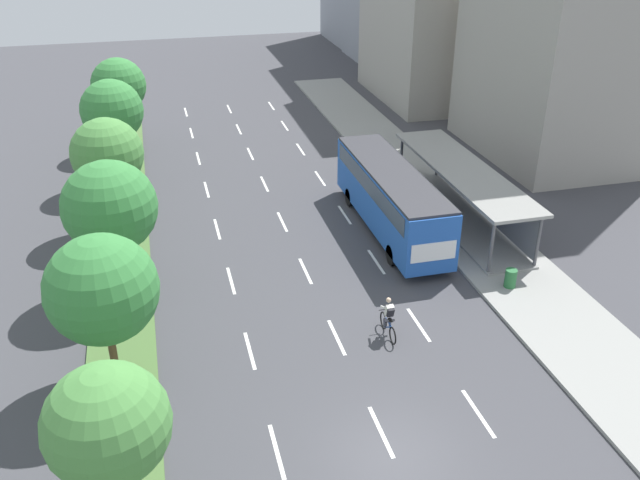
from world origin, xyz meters
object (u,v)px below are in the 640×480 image
at_px(median_tree_fourth, 107,154).
at_px(median_tree_fifth, 112,111).
at_px(median_tree_farthest, 119,85).
at_px(cyclist, 389,319).
at_px(bus_shelter, 466,188).
at_px(median_tree_third, 110,207).
at_px(median_tree_second, 102,290).
at_px(trash_bin, 511,278).
at_px(median_tree_nearest, 107,425).
at_px(bus, 391,194).

distance_m(median_tree_fourth, median_tree_fifth, 6.29).
bearing_deg(median_tree_farthest, cyclist, -67.94).
height_order(bus_shelter, median_tree_fourth, median_tree_fourth).
height_order(cyclist, median_tree_third, median_tree_third).
height_order(median_tree_second, median_tree_third, median_tree_third).
xyz_separation_m(median_tree_farthest, trash_bin, (16.50, -22.90, -3.91)).
height_order(bus_shelter, median_tree_fifth, median_tree_fifth).
xyz_separation_m(bus_shelter, median_tree_third, (-17.80, -3.02, 2.29)).
relative_size(bus_shelter, median_tree_nearest, 2.42).
relative_size(median_tree_nearest, median_tree_third, 0.85).
bearing_deg(median_tree_fourth, median_tree_fifth, 88.52).
xyz_separation_m(median_tree_fourth, median_tree_fifth, (0.16, 6.28, 0.35)).
distance_m(median_tree_nearest, trash_bin, 18.89).
bearing_deg(trash_bin, median_tree_third, 166.36).
bearing_deg(median_tree_nearest, trash_bin, 27.13).
bearing_deg(median_tree_fourth, median_tree_second, -89.61).
bearing_deg(median_tree_farthest, median_tree_nearest, -90.17).
xyz_separation_m(median_tree_fourth, median_tree_farthest, (0.45, 12.56, 0.21)).
distance_m(bus, median_tree_third, 13.98).
xyz_separation_m(bus_shelter, median_tree_fourth, (-18.04, 3.26, 2.40)).
xyz_separation_m(bus, median_tree_fourth, (-13.76, 3.40, 2.20)).
height_order(bus, trash_bin, bus).
bearing_deg(median_tree_nearest, median_tree_fourth, 91.10).
bearing_deg(trash_bin, median_tree_farthest, 125.78).
bearing_deg(median_tree_nearest, median_tree_third, 90.57).
bearing_deg(cyclist, trash_bin, 16.84).
bearing_deg(median_tree_farthest, median_tree_second, -90.84).
distance_m(cyclist, median_tree_second, 10.91).
bearing_deg(median_tree_nearest, median_tree_fifth, 90.45).
xyz_separation_m(median_tree_second, trash_bin, (16.87, 2.22, -3.37)).
height_order(median_tree_fourth, median_tree_fifth, median_tree_fifth).
distance_m(bus, cyclist, 9.54).
bearing_deg(median_tree_farthest, trash_bin, -54.22).
xyz_separation_m(median_tree_nearest, median_tree_second, (-0.27, 6.28, 0.36)).
bearing_deg(median_tree_nearest, median_tree_farthest, 89.83).
xyz_separation_m(bus, median_tree_second, (-13.67, -9.17, 1.87)).
xyz_separation_m(median_tree_third, median_tree_fifth, (-0.07, 12.56, 0.47)).
relative_size(median_tree_second, median_tree_farthest, 0.93).
bearing_deg(median_tree_farthest, bus, -50.18).
bearing_deg(bus, median_tree_fourth, 166.14).
relative_size(cyclist, median_tree_second, 0.32).
distance_m(cyclist, median_tree_fourth, 16.55).
relative_size(median_tree_nearest, median_tree_farthest, 0.84).
height_order(median_tree_third, median_tree_fourth, median_tree_third).
bearing_deg(median_tree_third, median_tree_fifth, 90.34).
relative_size(bus_shelter, median_tree_farthest, 2.03).
relative_size(bus_shelter, bus, 1.10).
relative_size(bus_shelter, cyclist, 6.85).
relative_size(median_tree_third, median_tree_farthest, 0.98).
bearing_deg(median_tree_farthest, median_tree_third, -90.66).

